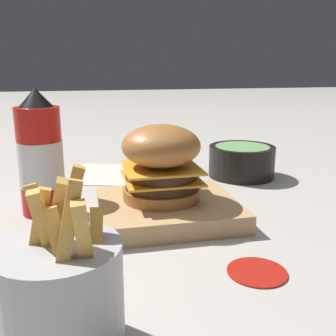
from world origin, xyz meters
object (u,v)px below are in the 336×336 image
(ketchup_bottle, at_px, (41,158))
(fries_basket, at_px, (60,294))
(serving_board, at_px, (168,209))
(burger, at_px, (161,162))
(side_bowl, at_px, (242,160))

(ketchup_bottle, relative_size, fries_basket, 1.29)
(serving_board, height_order, ketchup_bottle, ketchup_bottle)
(burger, height_order, fries_basket, fries_basket)
(burger, bearing_deg, ketchup_bottle, 162.61)
(burger, relative_size, side_bowl, 0.87)
(fries_basket, bearing_deg, ketchup_bottle, 97.01)
(serving_board, xyz_separation_m, burger, (-0.01, 0.01, 0.07))
(ketchup_bottle, height_order, side_bowl, ketchup_bottle)
(serving_board, relative_size, fries_basket, 1.36)
(burger, xyz_separation_m, side_bowl, (0.21, 0.18, -0.05))
(ketchup_bottle, height_order, fries_basket, ketchup_bottle)
(ketchup_bottle, bearing_deg, burger, -17.39)
(serving_board, relative_size, ketchup_bottle, 1.06)
(fries_basket, bearing_deg, burger, 63.00)
(serving_board, height_order, fries_basket, fries_basket)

